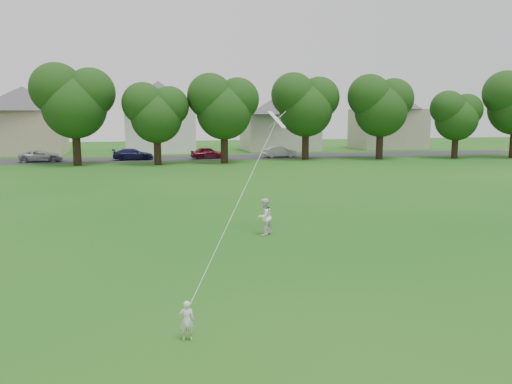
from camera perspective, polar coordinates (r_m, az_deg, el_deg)
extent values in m
plane|color=#124E12|center=(14.44, -1.96, -10.39)|extent=(160.00, 160.00, 0.00)
cube|color=#2D2D30|center=(55.65, -10.44, 3.77)|extent=(90.00, 7.00, 0.01)
imported|color=silver|center=(11.01, -7.90, -14.33)|extent=(0.35, 0.26, 0.88)
imported|color=white|center=(19.81, 0.96, -2.86)|extent=(0.92, 0.89, 1.49)
plane|color=white|center=(19.93, 2.42, 8.27)|extent=(0.97, 1.08, 0.66)
cylinder|color=white|center=(15.12, -1.20, 0.63)|extent=(0.01, 0.01, 10.89)
cylinder|color=black|center=(50.30, -19.81, 4.99)|extent=(0.76, 0.76, 3.71)
cylinder|color=black|center=(48.87, -11.19, 4.85)|extent=(0.70, 0.70, 3.03)
cylinder|color=black|center=(49.66, -3.64, 5.27)|extent=(0.73, 0.73, 3.40)
cylinder|color=black|center=(53.89, 5.67, 5.61)|extent=(0.74, 0.74, 3.56)
cylinder|color=black|center=(55.84, 13.94, 5.48)|extent=(0.74, 0.74, 3.51)
cylinder|color=black|center=(59.35, 21.78, 4.98)|extent=(0.69, 0.69, 2.86)
imported|color=#999AA7|center=(55.41, -23.32, 3.79)|extent=(4.28, 2.07, 1.17)
imported|color=#13143C|center=(54.54, -13.89, 4.21)|extent=(4.27, 1.85, 1.22)
imported|color=maroon|center=(55.03, -5.52, 4.49)|extent=(3.87, 1.94, 1.27)
imported|color=#BBBBBB|center=(56.70, 2.73, 4.64)|extent=(3.84, 1.46, 1.25)
cube|color=#C3B192|center=(66.77, -24.88, 6.18)|extent=(8.98, 7.18, 5.25)
pyramid|color=#4A484D|center=(66.82, -25.19, 10.89)|extent=(12.95, 12.95, 2.89)
cube|color=white|center=(65.46, -10.96, 7.04)|extent=(8.47, 7.24, 5.81)
pyramid|color=#4A484D|center=(65.58, -11.11, 12.37)|extent=(12.22, 12.22, 3.20)
cube|color=beige|center=(68.03, 2.74, 6.84)|extent=(9.66, 6.94, 4.85)
pyramid|color=#4A484D|center=(68.04, 2.77, 11.13)|extent=(13.93, 13.93, 2.67)
cube|color=#ADA58F|center=(74.02, 14.83, 6.99)|extent=(9.48, 6.55, 5.55)
pyramid|color=#4A484D|center=(74.09, 15.02, 11.50)|extent=(13.67, 13.67, 3.05)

